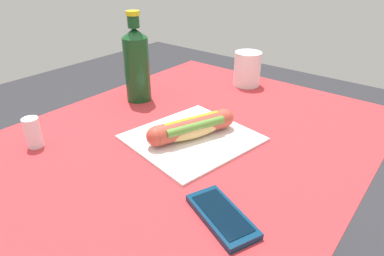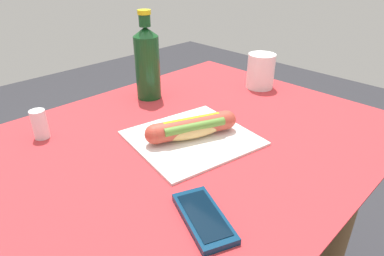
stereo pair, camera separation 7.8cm
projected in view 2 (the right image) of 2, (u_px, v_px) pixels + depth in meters
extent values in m
cylinder|color=brown|center=(208.00, 165.00, 1.41)|extent=(0.07, 0.07, 0.74)
cylinder|color=brown|center=(337.00, 236.00, 1.06)|extent=(0.07, 0.07, 0.74)
cube|color=brown|center=(174.00, 151.00, 0.78)|extent=(1.03, 0.72, 0.03)
cube|color=#B72D33|center=(173.00, 145.00, 0.77)|extent=(1.09, 0.78, 0.00)
cube|color=silver|center=(192.00, 138.00, 0.79)|extent=(0.31, 0.30, 0.01)
ellipsoid|color=#DBB26B|center=(192.00, 129.00, 0.78)|extent=(0.18, 0.12, 0.04)
cylinder|color=#B24233|center=(192.00, 127.00, 0.78)|extent=(0.19, 0.11, 0.05)
sphere|color=#B24233|center=(155.00, 134.00, 0.75)|extent=(0.05, 0.05, 0.05)
sphere|color=#B24233|center=(227.00, 120.00, 0.81)|extent=(0.05, 0.05, 0.05)
cube|color=yellow|center=(192.00, 119.00, 0.77)|extent=(0.13, 0.06, 0.00)
cylinder|color=#568433|center=(195.00, 127.00, 0.76)|extent=(0.15, 0.07, 0.02)
cube|color=#0A2D4C|center=(204.00, 218.00, 0.55)|extent=(0.11, 0.15, 0.01)
cube|color=black|center=(204.00, 215.00, 0.55)|extent=(0.09, 0.13, 0.00)
cylinder|color=#14471E|center=(148.00, 68.00, 0.98)|extent=(0.07, 0.07, 0.18)
cone|color=#14471E|center=(145.00, 31.00, 0.93)|extent=(0.07, 0.07, 0.03)
cylinder|color=#14471E|center=(145.00, 20.00, 0.91)|extent=(0.03, 0.03, 0.03)
cylinder|color=yellow|center=(144.00, 12.00, 0.90)|extent=(0.04, 0.04, 0.01)
cylinder|color=white|center=(261.00, 71.00, 1.07)|extent=(0.09, 0.09, 0.11)
cylinder|color=silver|center=(40.00, 124.00, 0.78)|extent=(0.04, 0.04, 0.07)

